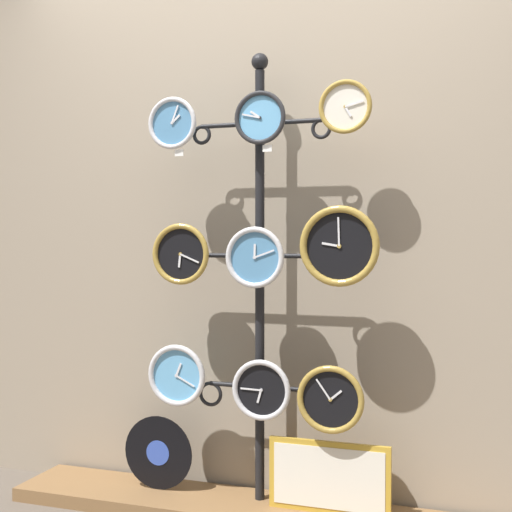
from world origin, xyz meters
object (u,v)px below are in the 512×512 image
Objects in this scene: display_stand at (260,357)px; picture_frame at (329,477)px; clock_top_center at (260,118)px; clock_top_left at (173,123)px; clock_bottom_center at (262,390)px; clock_middle_center at (255,257)px; clock_middle_right at (339,246)px; clock_bottom_left at (177,375)px; clock_bottom_right at (331,399)px; clock_top_right at (345,107)px; vinyl_record at (158,453)px; clock_middle_left at (181,254)px.

picture_frame is at bearing -10.54° from display_stand.
picture_frame is at bearing 4.01° from clock_top_center.
clock_top_left is 0.88× the size of clock_bottom_center.
clock_middle_right is at bearing -3.57° from clock_middle_center.
clock_middle_center is 0.63m from clock_bottom_left.
clock_bottom_left reaches higher than clock_bottom_right.
clock_top_right is 0.66× the size of vinyl_record.
display_stand is at bearing 163.30° from clock_middle_right.
vinyl_record is at bearing 174.65° from clock_bottom_center.
clock_top_center reaches higher than vinyl_record.
clock_bottom_center is (0.40, 0.01, -1.13)m from clock_top_left.
clock_middle_left is at bearing -177.91° from picture_frame.
clock_middle_left is 0.81× the size of vinyl_record.
picture_frame is (-0.07, 0.02, -1.50)m from clock_top_right.
clock_top_center is (0.39, 0.01, 0.00)m from clock_top_left.
clock_middle_center is 0.95m from picture_frame.
clock_middle_left is at bearing 177.58° from clock_bottom_right.
clock_bottom_left is 0.70m from clock_bottom_right.
display_stand reaches higher than clock_bottom_center.
clock_middle_right is (0.74, -0.02, -0.53)m from clock_top_left.
clock_bottom_left is at bearing 169.87° from clock_middle_left.
clock_bottom_right is at bearing -3.90° from clock_middle_center.
picture_frame is at bearing 2.09° from clock_middle_left.
clock_middle_left is at bearing 179.01° from clock_middle_center.
clock_middle_center is at bearing 0.70° from clock_top_left.
clock_top_center is 1.13m from clock_bottom_center.
clock_bottom_center is at bearing 175.24° from clock_middle_right.
clock_top_center is at bearing 0.55° from clock_middle_left.
picture_frame is (0.67, 0.02, -0.38)m from clock_bottom_left.
display_stand is at bearing 14.39° from clock_top_left.
display_stand is 9.13× the size of clock_top_right.
clock_middle_center is 1.00× the size of clock_bottom_center.
clock_bottom_right is (-0.03, 0.00, -0.61)m from clock_middle_right.
clock_top_right is 1.17m from clock_bottom_right.
clock_middle_center is 0.80× the size of clock_middle_right.
clock_top_center reaches higher than clock_bottom_right.
display_stand reaches higher than clock_top_left.
clock_top_left is 0.82× the size of clock_bottom_right.
clock_middle_right is at bearing -116.39° from clock_top_right.
clock_top_center is at bearing -4.97° from vinyl_record.
clock_top_right is at bearing 1.06° from clock_top_left.
clock_bottom_left is 0.82× the size of vinyl_record.
clock_top_left is 0.57m from clock_middle_left.
clock_middle_center is at bearing -1.55° from clock_bottom_left.
display_stand is at bearing 96.15° from clock_middle_center.
clock_middle_left is 0.82× the size of clock_middle_right.
clock_middle_left is 0.89m from clock_bottom_right.
picture_frame is at bearing 2.87° from clock_top_left.
clock_middle_right is (0.34, -0.03, -0.53)m from clock_top_center.
clock_top_left is 1.63m from picture_frame.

